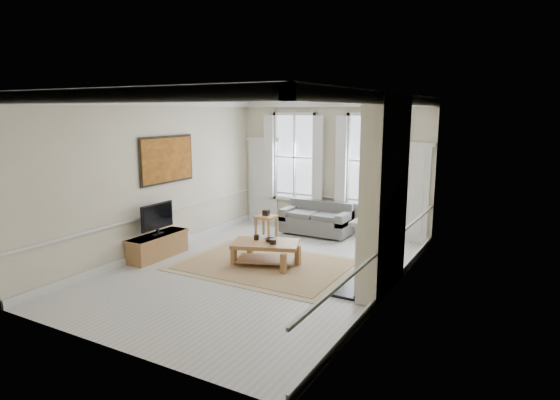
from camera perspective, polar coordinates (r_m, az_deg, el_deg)
The scene contains 23 objects.
floor at distance 9.41m, azimuth -2.59°, elevation -8.56°, with size 7.20×7.20×0.00m, color #B7B5AD.
ceiling at distance 8.88m, azimuth -2.78°, elevation 12.62°, with size 7.20×7.20×0.00m, color white.
back_wall at distance 12.16m, azimuth 6.31°, elevation 4.06°, with size 5.20×5.20×0.00m, color beige.
left_wall at distance 10.58m, azimuth -14.76°, elevation 2.75°, with size 7.20×7.20×0.00m, color beige.
right_wall at distance 7.95m, azimuth 13.46°, elevation 0.23°, with size 7.20×7.20×0.00m, color beige.
window_left at distance 12.54m, azimuth 1.80°, elevation 5.24°, with size 1.26×0.20×2.20m, color #B2BCC6, non-canonical shape.
window_right at distance 11.73m, azimuth 10.98°, elevation 4.66°, with size 1.26×0.20×2.20m, color #B2BCC6, non-canonical shape.
door_left at distance 13.13m, azimuth -2.08°, elevation 2.19°, with size 0.90×0.08×2.30m, color silver.
door_right at distance 11.57m, azimuth 15.56°, elevation 0.63°, with size 0.90×0.08×2.30m, color silver.
painting at distance 10.73m, azimuth -13.58°, elevation 4.80°, with size 0.05×1.66×1.06m, color #B86F1F.
chimney_breast at distance 8.18m, azimuth 12.67°, elevation 0.57°, with size 0.35×1.70×3.38m, color beige.
hearth at distance 8.75m, azimuth 9.50°, elevation -10.03°, with size 0.55×1.50×0.05m, color black.
fireplace at distance 8.47m, azimuth 10.93°, elevation -5.75°, with size 0.21×1.45×1.33m.
mirror at distance 8.19m, azimuth 11.33°, elevation 3.11°, with size 0.06×1.26×1.06m, color gold.
sofa at distance 12.02m, azimuth 4.56°, elevation -2.52°, with size 1.74×0.84×0.83m.
side_table at distance 11.66m, azimuth -1.71°, elevation -2.44°, with size 0.46×0.46×0.56m.
rug at distance 9.68m, azimuth -1.75°, elevation -7.90°, with size 3.50×2.60×0.02m, color #A08552.
coffee_table at distance 9.56m, azimuth -1.77°, elevation -5.62°, with size 1.51×1.19×0.50m.
ceramic_pot_a at distance 9.69m, azimuth -2.89°, elevation -4.57°, with size 0.11×0.11×0.11m, color black.
ceramic_pot_b at distance 9.39m, azimuth -0.88°, elevation -5.09°, with size 0.14×0.14×0.10m, color black.
bowl at distance 9.59m, azimuth -1.20°, elevation -4.88°, with size 0.23×0.23×0.06m, color black.
tv_stand at distance 10.45m, azimuth -14.66°, elevation -5.44°, with size 0.46×1.43×0.51m, color brown.
tv at distance 10.28m, azimuth -14.74°, elevation -1.97°, with size 0.08×0.90×0.68m.
Camera 1 is at (4.69, -7.53, 3.12)m, focal length 30.00 mm.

